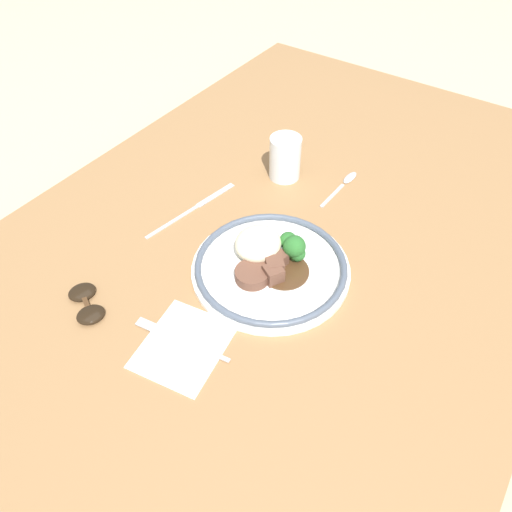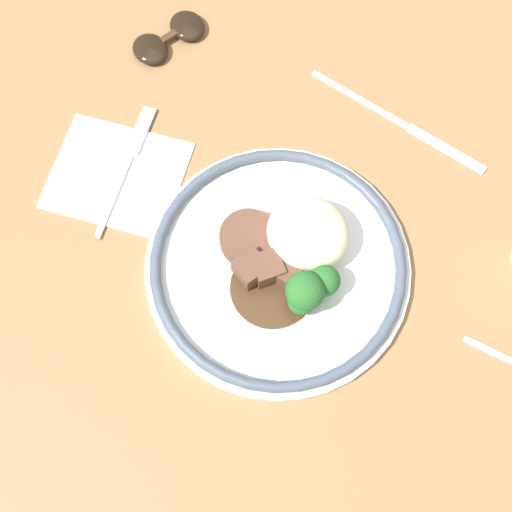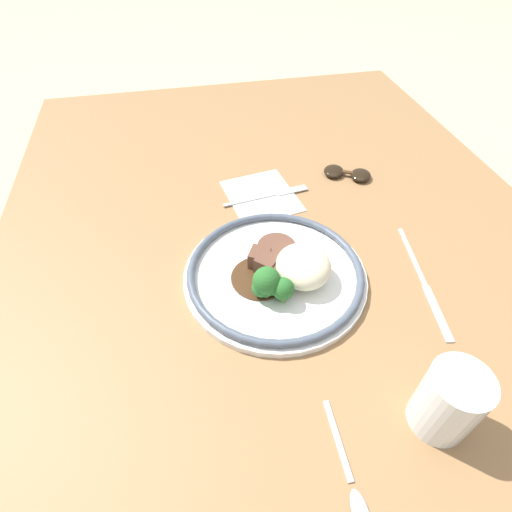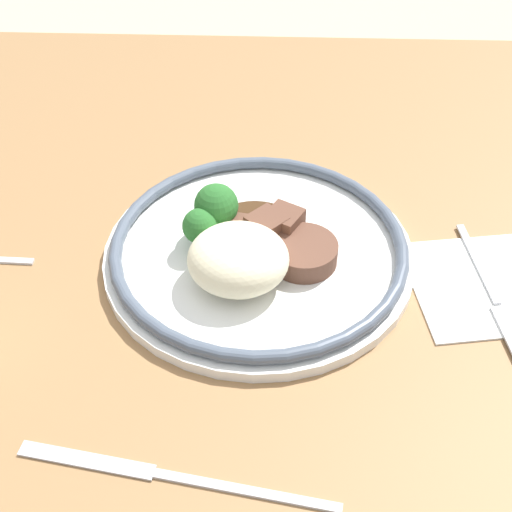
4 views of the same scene
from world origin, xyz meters
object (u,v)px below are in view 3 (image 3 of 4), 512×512
Objects in this scene: plate at (278,272)px; spoon at (355,494)px; knife at (424,283)px; juice_glass at (447,403)px; sunglasses at (347,173)px; fork at (274,194)px.

spoon is at bearing 0.95° from plate.
plate reaches higher than knife.
juice_glass is at bearing 26.99° from plate.
knife is at bearing 141.17° from spoon.
sunglasses is at bearing 139.63° from plate.
plate is at bearing -94.57° from knife.
spoon reaches higher than knife.
fork is (-0.46, -0.08, -0.04)m from juice_glass.
knife is (0.27, 0.17, -0.00)m from fork.
plate is at bearing -177.31° from spoon.
knife is at bearing 75.94° from plate.
sunglasses is (-0.24, 0.21, -0.01)m from plate.
spoon is (0.05, -0.12, -0.04)m from juice_glass.
plate reaches higher than spoon.
knife is (0.05, 0.22, -0.02)m from plate.
plate reaches higher than fork.
fork is at bearing 177.20° from spoon.
juice_glass is at bearing -88.05° from fork.
juice_glass is at bearing -15.65° from knife.
spoon is at bearing 6.86° from sunglasses.
plate is at bearing -153.01° from juice_glass.
plate is 0.28m from juice_glass.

